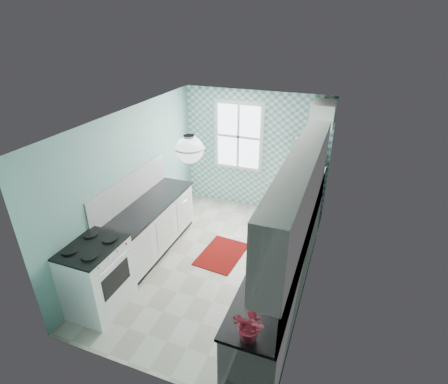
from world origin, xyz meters
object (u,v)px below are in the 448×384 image
at_px(sink, 296,216).
at_px(potted_plant, 251,326).
at_px(ceiling_light, 190,149).
at_px(fridge, 303,190).
at_px(fruit_bowl, 265,296).
at_px(stove, 96,276).
at_px(microwave, 308,148).

bearing_deg(sink, potted_plant, -90.84).
relative_size(ceiling_light, fridge, 0.24).
xyz_separation_m(fruit_bowl, potted_plant, (0.00, -0.58, 0.14)).
relative_size(stove, microwave, 1.99).
height_order(fridge, sink, fridge).
bearing_deg(potted_plant, sink, 89.91).
relative_size(sink, microwave, 1.03).
relative_size(fridge, sink, 2.74).
xyz_separation_m(sink, microwave, (-0.09, 1.38, 0.67)).
height_order(sink, potted_plant, sink).
distance_m(stove, microwave, 4.17).
xyz_separation_m(sink, fruit_bowl, (-0.00, -1.93, 0.05)).
distance_m(fruit_bowl, potted_plant, 0.60).
bearing_deg(stove, fridge, 53.30).
bearing_deg(microwave, fridge, 50.77).
relative_size(stove, sink, 1.94).
relative_size(fridge, microwave, 2.81).
xyz_separation_m(sink, potted_plant, (-0.00, -2.52, 0.19)).
bearing_deg(ceiling_light, fruit_bowl, -29.88).
xyz_separation_m(ceiling_light, fruit_bowl, (1.20, -0.69, -1.35)).
bearing_deg(ceiling_light, sink, 45.95).
bearing_deg(fruit_bowl, potted_plant, -90.00).
distance_m(sink, potted_plant, 2.52).
bearing_deg(fruit_bowl, ceiling_light, 150.12).
distance_m(fridge, stove, 4.04).
bearing_deg(ceiling_light, fridge, 67.11).
relative_size(fridge, fruit_bowl, 4.80).
height_order(fridge, potted_plant, fridge).
xyz_separation_m(ceiling_light, sink, (1.20, 1.24, -1.39)).
bearing_deg(fridge, microwave, 53.21).
bearing_deg(fruit_bowl, sink, 89.89).
height_order(ceiling_light, sink, ceiling_light).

